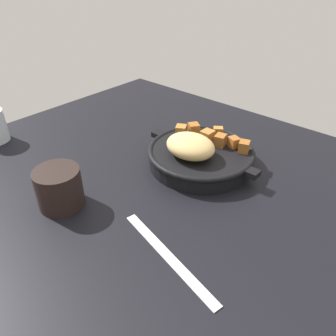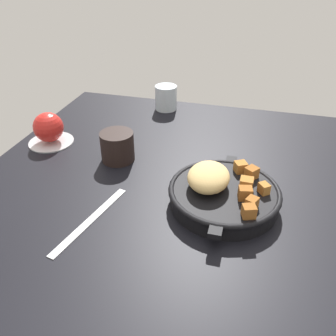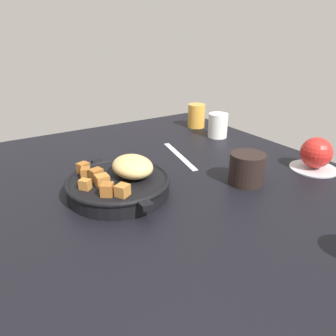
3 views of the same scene
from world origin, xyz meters
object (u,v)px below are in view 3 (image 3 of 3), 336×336
(butter_knife, at_px, (179,155))
(coffee_mug_dark, at_px, (247,169))
(juice_glass_amber, at_px, (196,116))
(white_creamer_pitcher, at_px, (218,125))
(cast_iron_skillet, at_px, (120,182))
(red_apple, at_px, (316,153))

(butter_knife, bearing_deg, coffee_mug_dark, 21.11)
(butter_knife, height_order, coffee_mug_dark, coffee_mug_dark)
(juice_glass_amber, distance_m, white_creamer_pitcher, 0.14)
(white_creamer_pitcher, bearing_deg, cast_iron_skillet, -66.01)
(red_apple, xyz_separation_m, butter_knife, (-0.26, -0.24, -0.04))
(red_apple, height_order, butter_knife, red_apple)
(coffee_mug_dark, bearing_deg, butter_knife, -171.65)
(cast_iron_skillet, bearing_deg, red_apple, 73.39)
(cast_iron_skillet, xyz_separation_m, coffee_mug_dark, (0.11, 0.27, 0.01))
(juice_glass_amber, bearing_deg, coffee_mug_dark, -22.94)
(juice_glass_amber, xyz_separation_m, coffee_mug_dark, (0.45, -0.19, -0.01))
(coffee_mug_dark, bearing_deg, red_apple, 80.50)
(cast_iron_skillet, height_order, white_creamer_pitcher, cast_iron_skillet)
(butter_knife, bearing_deg, cast_iron_skillet, -50.69)
(juice_glass_amber, relative_size, coffee_mug_dark, 1.03)
(cast_iron_skillet, height_order, butter_knife, cast_iron_skillet)
(cast_iron_skillet, distance_m, juice_glass_amber, 0.57)
(red_apple, distance_m, juice_glass_amber, 0.48)
(red_apple, relative_size, butter_knife, 0.35)
(red_apple, relative_size, white_creamer_pitcher, 0.99)
(red_apple, bearing_deg, juice_glass_amber, -177.45)
(red_apple, height_order, coffee_mug_dark, red_apple)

